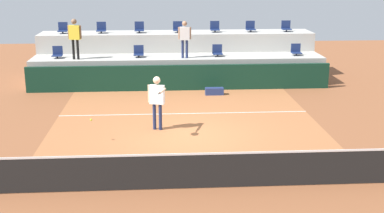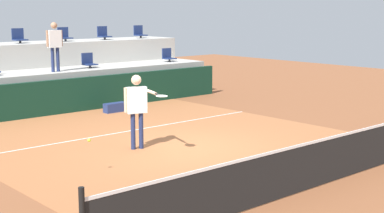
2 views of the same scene
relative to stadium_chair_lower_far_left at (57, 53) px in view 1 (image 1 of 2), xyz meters
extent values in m
plane|color=brown|center=(5.34, -7.23, -1.46)|extent=(40.00, 40.00, 0.00)
cube|color=#A36038|center=(5.34, -6.23, -1.46)|extent=(9.00, 10.00, 0.01)
cube|color=silver|center=(5.34, -4.83, -1.46)|extent=(9.00, 0.06, 0.00)
cube|color=black|center=(5.34, -11.23, -1.01)|extent=(10.40, 0.01, 0.87)
cube|color=white|center=(5.34, -11.23, -0.57)|extent=(10.40, 0.02, 0.05)
cube|color=#0F3323|center=(5.34, -1.23, -0.91)|extent=(13.00, 0.16, 1.10)
cube|color=#ADAAA3|center=(5.34, 0.07, -0.84)|extent=(13.00, 1.80, 1.25)
cube|color=#ADAAA3|center=(5.34, 1.87, -0.41)|extent=(13.00, 1.80, 2.10)
cylinder|color=#2D2D33|center=(0.00, -0.08, -0.16)|extent=(0.08, 0.08, 0.10)
cube|color=navy|center=(0.00, -0.08, -0.09)|extent=(0.44, 0.40, 0.04)
cube|color=navy|center=(0.00, 0.10, 0.12)|extent=(0.44, 0.04, 0.38)
cylinder|color=#2D2D33|center=(3.57, -0.08, -0.16)|extent=(0.08, 0.08, 0.10)
cube|color=navy|center=(3.57, -0.08, -0.09)|extent=(0.44, 0.40, 0.04)
cube|color=navy|center=(3.57, 0.10, 0.12)|extent=(0.44, 0.04, 0.38)
cylinder|color=#2D2D33|center=(7.09, -0.08, -0.16)|extent=(0.08, 0.08, 0.10)
cube|color=navy|center=(7.09, -0.08, -0.09)|extent=(0.44, 0.40, 0.04)
cube|color=navy|center=(7.09, 0.10, 0.12)|extent=(0.44, 0.04, 0.38)
cylinder|color=#2D2D33|center=(10.69, -0.08, -0.16)|extent=(0.08, 0.08, 0.10)
cube|color=navy|center=(10.69, -0.08, -0.09)|extent=(0.44, 0.40, 0.04)
cube|color=navy|center=(10.69, 0.10, 0.12)|extent=(0.44, 0.04, 0.38)
cylinder|color=#2D2D33|center=(-0.03, 1.72, 0.69)|extent=(0.08, 0.08, 0.10)
cube|color=navy|center=(-0.03, 1.72, 0.76)|extent=(0.44, 0.40, 0.04)
cube|color=navy|center=(-0.03, 1.90, 0.97)|extent=(0.44, 0.04, 0.38)
cylinder|color=#2D2D33|center=(1.77, 1.72, 0.69)|extent=(0.08, 0.08, 0.10)
cube|color=navy|center=(1.77, 1.72, 0.76)|extent=(0.44, 0.40, 0.04)
cube|color=navy|center=(1.77, 1.90, 0.97)|extent=(0.44, 0.04, 0.38)
cylinder|color=#2D2D33|center=(3.56, 1.72, 0.69)|extent=(0.08, 0.08, 0.10)
cube|color=navy|center=(3.56, 1.72, 0.76)|extent=(0.44, 0.40, 0.04)
cube|color=navy|center=(3.56, 1.90, 0.97)|extent=(0.44, 0.04, 0.38)
cylinder|color=#2D2D33|center=(5.38, 1.72, 0.69)|extent=(0.08, 0.08, 0.10)
cube|color=navy|center=(5.38, 1.72, 0.76)|extent=(0.44, 0.40, 0.04)
cube|color=navy|center=(5.38, 1.90, 0.97)|extent=(0.44, 0.04, 0.38)
cylinder|color=#2D2D33|center=(7.17, 1.72, 0.69)|extent=(0.08, 0.08, 0.10)
cube|color=navy|center=(7.17, 1.72, 0.76)|extent=(0.44, 0.40, 0.04)
cube|color=navy|center=(7.17, 1.90, 0.97)|extent=(0.44, 0.04, 0.38)
cylinder|color=#2D2D33|center=(8.89, 1.72, 0.69)|extent=(0.08, 0.08, 0.10)
cube|color=navy|center=(8.89, 1.72, 0.76)|extent=(0.44, 0.40, 0.04)
cube|color=navy|center=(8.89, 1.90, 0.97)|extent=(0.44, 0.04, 0.38)
cylinder|color=#2D2D33|center=(10.64, 1.72, 0.69)|extent=(0.08, 0.08, 0.10)
cube|color=navy|center=(10.64, 1.72, 0.76)|extent=(0.44, 0.40, 0.04)
cube|color=navy|center=(10.64, 1.90, 0.97)|extent=(0.44, 0.04, 0.38)
cylinder|color=navy|center=(4.28, -6.57, -1.03)|extent=(0.14, 0.14, 0.88)
cylinder|color=navy|center=(4.47, -6.62, -1.03)|extent=(0.14, 0.14, 0.88)
cube|color=white|center=(4.38, -6.60, -0.28)|extent=(0.51, 0.31, 0.62)
sphere|color=beige|center=(4.38, -6.60, 0.20)|extent=(0.30, 0.30, 0.24)
cylinder|color=beige|center=(4.12, -6.52, -0.26)|extent=(0.09, 0.09, 0.58)
cylinder|color=beige|center=(4.56, -6.94, -0.07)|extent=(0.23, 0.55, 0.07)
cylinder|color=black|center=(4.45, -7.30, -0.07)|extent=(0.11, 0.26, 0.04)
ellipsoid|color=silver|center=(4.37, -7.57, -0.07)|extent=(0.34, 0.38, 0.03)
cylinder|color=black|center=(0.77, -0.36, 0.22)|extent=(0.13, 0.13, 0.86)
cylinder|color=black|center=(0.96, -0.40, 0.22)|extent=(0.13, 0.13, 0.86)
cube|color=yellow|center=(0.87, -0.38, 0.95)|extent=(0.49, 0.27, 0.61)
sphere|color=#846047|center=(0.87, -0.38, 1.42)|extent=(0.27, 0.27, 0.23)
cylinder|color=#846047|center=(0.60, -0.33, 0.97)|extent=(0.08, 0.08, 0.57)
cylinder|color=#846047|center=(1.13, -0.44, 0.97)|extent=(0.08, 0.08, 0.57)
cylinder|color=navy|center=(5.51, -0.38, 0.18)|extent=(0.11, 0.11, 0.80)
cylinder|color=navy|center=(5.69, -0.39, 0.18)|extent=(0.11, 0.11, 0.80)
cube|color=white|center=(5.60, -0.38, 0.87)|extent=(0.44, 0.20, 0.57)
sphere|color=#A87A5B|center=(5.60, -0.38, 1.30)|extent=(0.23, 0.23, 0.22)
cylinder|color=#A87A5B|center=(5.35, -0.37, 0.88)|extent=(0.07, 0.07, 0.53)
cylinder|color=#A87A5B|center=(5.85, -0.40, 0.88)|extent=(0.07, 0.07, 0.53)
sphere|color=#CCE033|center=(2.39, -7.72, -0.75)|extent=(0.07, 0.07, 0.07)
cube|color=navy|center=(6.74, -2.13, -1.31)|extent=(0.76, 0.28, 0.30)
camera|label=1|loc=(4.46, -22.51, 3.78)|focal=47.53mm
camera|label=2|loc=(-3.43, -17.42, 1.86)|focal=53.44mm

